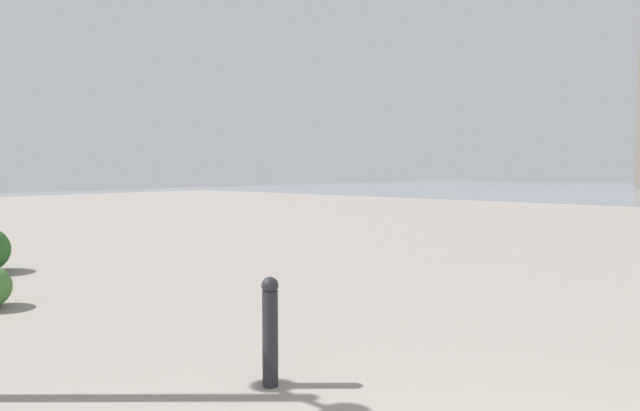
% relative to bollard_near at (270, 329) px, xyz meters
% --- Properties ---
extents(bollard_near, '(0.13, 0.13, 0.84)m').
position_rel_bollard_near_xyz_m(bollard_near, '(0.00, 0.00, 0.00)').
color(bollard_near, '#232328').
rests_on(bollard_near, ground).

